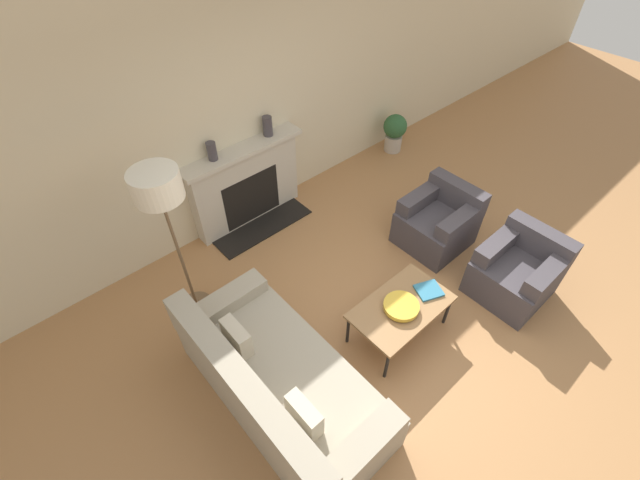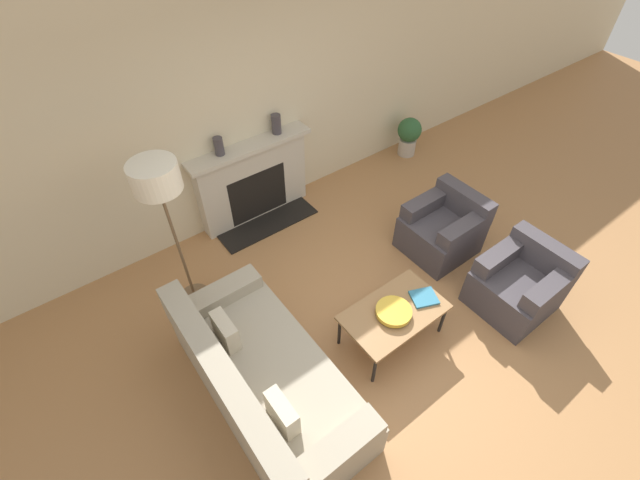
% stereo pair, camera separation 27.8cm
% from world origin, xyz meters
% --- Properties ---
extents(ground_plane, '(18.00, 18.00, 0.00)m').
position_xyz_m(ground_plane, '(0.00, 0.00, 0.00)').
color(ground_plane, '#A87547').
extents(wall_back, '(18.00, 0.06, 2.90)m').
position_xyz_m(wall_back, '(0.00, 2.68, 1.45)').
color(wall_back, beige).
rests_on(wall_back, ground_plane).
extents(fireplace, '(1.56, 0.59, 1.06)m').
position_xyz_m(fireplace, '(-0.07, 2.53, 0.51)').
color(fireplace, beige).
rests_on(fireplace, ground_plane).
extents(couch, '(0.95, 1.99, 0.86)m').
position_xyz_m(couch, '(-1.31, 0.32, 0.31)').
color(couch, '#9E937F').
rests_on(couch, ground_plane).
extents(armchair_near, '(0.79, 0.73, 0.74)m').
position_xyz_m(armchair_near, '(1.37, -0.37, 0.31)').
color(armchair_near, '#423D42').
rests_on(armchair_near, ground_plane).
extents(armchair_far, '(0.79, 0.73, 0.74)m').
position_xyz_m(armchair_far, '(1.37, 0.67, 0.31)').
color(armchair_far, '#423D42').
rests_on(armchair_far, ground_plane).
extents(coffee_table, '(0.99, 0.59, 0.44)m').
position_xyz_m(coffee_table, '(0.02, 0.10, 0.40)').
color(coffee_table, olive).
rests_on(coffee_table, ground_plane).
extents(bowl, '(0.34, 0.34, 0.06)m').
position_xyz_m(bowl, '(-0.02, 0.08, 0.48)').
color(bowl, gold).
rests_on(bowl, coffee_table).
extents(book, '(0.30, 0.29, 0.02)m').
position_xyz_m(book, '(0.35, 0.04, 0.45)').
color(book, teal).
rests_on(book, coffee_table).
extents(floor_lamp, '(0.42, 0.42, 1.76)m').
position_xyz_m(floor_lamp, '(-1.34, 1.75, 1.50)').
color(floor_lamp, brown).
rests_on(floor_lamp, ground_plane).
extents(mantel_vase_left, '(0.11, 0.11, 0.21)m').
position_xyz_m(mantel_vase_left, '(-0.43, 2.55, 1.16)').
color(mantel_vase_left, '#3D383D').
rests_on(mantel_vase_left, fireplace).
extents(mantel_vase_center_left, '(0.11, 0.11, 0.24)m').
position_xyz_m(mantel_vase_center_left, '(0.33, 2.55, 1.18)').
color(mantel_vase_center_left, '#3D383D').
rests_on(mantel_vase_center_left, fireplace).
extents(potted_plant, '(0.36, 0.36, 0.59)m').
position_xyz_m(potted_plant, '(2.51, 2.36, 0.33)').
color(potted_plant, '#B2A899').
rests_on(potted_plant, ground_plane).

